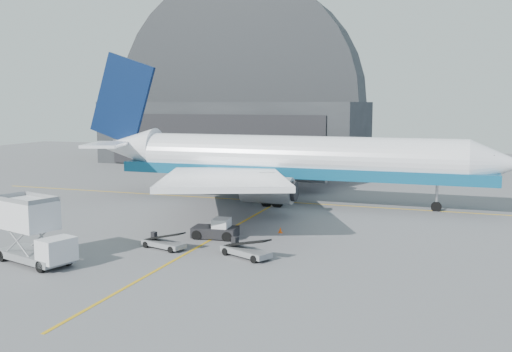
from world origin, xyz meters
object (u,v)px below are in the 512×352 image
at_px(belt_loader_a, 163,243).
at_px(pushback_tug, 216,230).
at_px(belt_loader_b, 245,250).
at_px(catering_truck, 33,232).
at_px(airliner, 280,159).

bearing_deg(belt_loader_a, pushback_tug, 77.82).
xyz_separation_m(pushback_tug, belt_loader_b, (4.61, -5.11, -0.14)).
height_order(catering_truck, pushback_tug, catering_truck).
xyz_separation_m(catering_truck, belt_loader_b, (14.31, 6.72, -1.84)).
bearing_deg(belt_loader_b, belt_loader_a, -156.69).
bearing_deg(belt_loader_b, pushback_tug, 157.28).
distance_m(belt_loader_a, belt_loader_b, 7.27).
distance_m(airliner, belt_loader_b, 25.46).
relative_size(airliner, catering_truck, 7.25).
relative_size(airliner, belt_loader_b, 11.49).
bearing_deg(belt_loader_b, catering_truck, -129.65).
bearing_deg(airliner, catering_truck, -107.22).
xyz_separation_m(airliner, belt_loader_a, (-2.66, -24.36, -4.69)).
distance_m(airliner, belt_loader_a, 24.95).
height_order(pushback_tug, belt_loader_b, pushback_tug).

